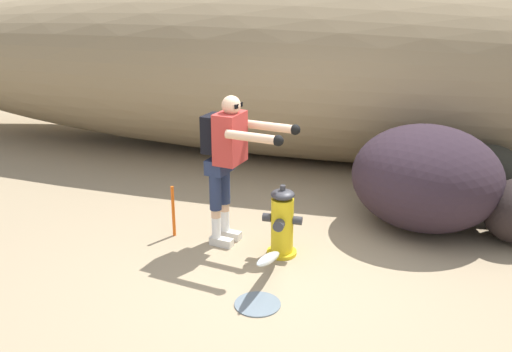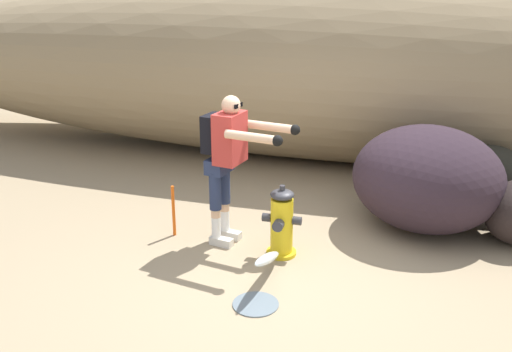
# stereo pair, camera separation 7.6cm
# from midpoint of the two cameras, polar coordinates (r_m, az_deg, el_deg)

# --- Properties ---
(ground_plane) EXTENTS (56.00, 56.00, 0.04)m
(ground_plane) POSITION_cam_midpoint_polar(r_m,az_deg,el_deg) (6.01, 1.86, -9.18)
(ground_plane) COLOR #998466
(dirt_embankment) EXTENTS (16.35, 3.20, 2.79)m
(dirt_embankment) POSITION_cam_midpoint_polar(r_m,az_deg,el_deg) (9.21, 7.49, 10.30)
(dirt_embankment) COLOR #897556
(dirt_embankment) RESTS_ON ground_plane
(fire_hydrant) EXTENTS (0.42, 0.37, 0.79)m
(fire_hydrant) POSITION_cam_midpoint_polar(r_m,az_deg,el_deg) (6.11, 2.23, -4.66)
(fire_hydrant) COLOR gold
(fire_hydrant) RESTS_ON ground_plane
(hydrant_water_jet) EXTENTS (0.42, 1.09, 0.46)m
(hydrant_water_jet) POSITION_cam_midpoint_polar(r_m,az_deg,el_deg) (5.59, 0.67, -8.91)
(hydrant_water_jet) COLOR silver
(hydrant_water_jet) RESTS_ON ground_plane
(utility_worker) EXTENTS (1.03, 0.64, 1.67)m
(utility_worker) POSITION_cam_midpoint_polar(r_m,az_deg,el_deg) (6.12, -3.09, 2.36)
(utility_worker) COLOR beige
(utility_worker) RESTS_ON ground_plane
(boulder_large) EXTENTS (2.23, 2.18, 1.21)m
(boulder_large) POSITION_cam_midpoint_polar(r_m,az_deg,el_deg) (6.97, 16.06, -0.14)
(boulder_large) COLOR #2B1F28
(boulder_large) RESTS_ON ground_plane
(boulder_small) EXTENTS (1.27, 1.24, 0.81)m
(boulder_small) POSITION_cam_midpoint_polar(r_m,az_deg,el_deg) (7.87, 21.58, -0.04)
(boulder_small) COLOR black
(boulder_small) RESTS_ON ground_plane
(boulder_outlier) EXTENTS (1.04, 1.04, 0.56)m
(boulder_outlier) POSITION_cam_midpoint_polar(r_m,az_deg,el_deg) (7.83, 13.92, -0.28)
(boulder_outlier) COLOR #22242F
(boulder_outlier) RESTS_ON ground_plane
(survey_stake) EXTENTS (0.04, 0.04, 0.60)m
(survey_stake) POSITION_cam_midpoint_polar(r_m,az_deg,el_deg) (6.62, -8.45, -3.45)
(survey_stake) COLOR #E55914
(survey_stake) RESTS_ON ground_plane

